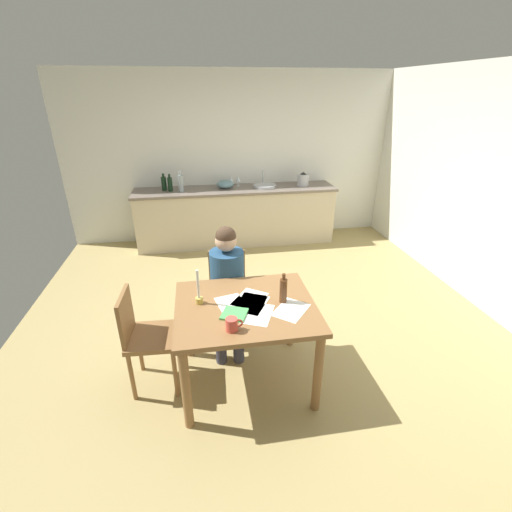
{
  "coord_description": "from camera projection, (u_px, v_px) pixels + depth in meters",
  "views": [
    {
      "loc": [
        -0.59,
        -3.25,
        2.3
      ],
      "look_at": [
        -0.08,
        -0.18,
        0.85
      ],
      "focal_mm": 25.03,
      "sensor_mm": 36.0,
      "label": 1
    }
  ],
  "objects": [
    {
      "name": "stovetop_kettle",
      "position": [
        303.0,
        179.0,
        5.7
      ],
      "size": [
        0.18,
        0.18,
        0.22
      ],
      "color": "#B7BABF",
      "rests_on": "kitchen_counter"
    },
    {
      "name": "bottle_vinegar",
      "position": [
        170.0,
        184.0,
        5.39
      ],
      "size": [
        0.07,
        0.07,
        0.26
      ],
      "color": "black",
      "rests_on": "kitchen_counter"
    },
    {
      "name": "coffee_mug",
      "position": [
        232.0,
        324.0,
        2.5
      ],
      "size": [
        0.12,
        0.09,
        0.1
      ],
      "color": "#D84C3F",
      "rests_on": "dining_table"
    },
    {
      "name": "ground_plane",
      "position": [
        260.0,
        319.0,
        3.97
      ],
      "size": [
        5.2,
        5.2,
        0.04
      ],
      "primitive_type": "cube",
      "color": "tan"
    },
    {
      "name": "sink_unit",
      "position": [
        265.0,
        186.0,
        5.65
      ],
      "size": [
        0.36,
        0.36,
        0.24
      ],
      "color": "#B2B7BC",
      "rests_on": "kitchen_counter"
    },
    {
      "name": "bottle_wine_red",
      "position": [
        181.0,
        183.0,
        5.34
      ],
      "size": [
        0.08,
        0.08,
        0.31
      ],
      "color": "#8C999E",
      "rests_on": "kitchen_counter"
    },
    {
      "name": "book_magazine",
      "position": [
        234.0,
        314.0,
        2.69
      ],
      "size": [
        0.24,
        0.23,
        0.02
      ],
      "primitive_type": "cube",
      "rotation": [
        0.0,
        0.0,
        -0.4
      ],
      "color": "#4CA957",
      "rests_on": "dining_table"
    },
    {
      "name": "chair_at_table",
      "position": [
        228.0,
        291.0,
        3.55
      ],
      "size": [
        0.43,
        0.43,
        0.87
      ],
      "color": "olive",
      "rests_on": "ground"
    },
    {
      "name": "paper_flyer",
      "position": [
        291.0,
        310.0,
        2.75
      ],
      "size": [
        0.35,
        0.36,
        0.0
      ],
      "primitive_type": "cube",
      "rotation": [
        0.0,
        0.0,
        -0.69
      ],
      "color": "white",
      "rests_on": "dining_table"
    },
    {
      "name": "chair_side_empty",
      "position": [
        145.0,
        335.0,
        2.88
      ],
      "size": [
        0.42,
        0.42,
        0.89
      ],
      "color": "olive",
      "rests_on": "ground"
    },
    {
      "name": "kitchen_counter",
      "position": [
        236.0,
        216.0,
        5.77
      ],
      "size": [
        3.15,
        0.64,
        0.9
      ],
      "color": "beige",
      "rests_on": "ground"
    },
    {
      "name": "paper_receipt",
      "position": [
        250.0,
        299.0,
        2.89
      ],
      "size": [
        0.34,
        0.36,
        0.0
      ],
      "primitive_type": "cube",
      "rotation": [
        0.0,
        0.0,
        -0.62
      ],
      "color": "white",
      "rests_on": "dining_table"
    },
    {
      "name": "wall_right",
      "position": [
        501.0,
        193.0,
        3.8
      ],
      "size": [
        0.12,
        5.2,
        2.6
      ],
      "primitive_type": "cube",
      "color": "silver",
      "rests_on": "ground"
    },
    {
      "name": "person_seated",
      "position": [
        227.0,
        281.0,
        3.33
      ],
      "size": [
        0.35,
        0.61,
        1.19
      ],
      "color": "navy",
      "rests_on": "ground"
    },
    {
      "name": "wine_bottle_on_table",
      "position": [
        283.0,
        290.0,
        2.81
      ],
      "size": [
        0.06,
        0.06,
        0.25
      ],
      "color": "#593319",
      "rests_on": "dining_table"
    },
    {
      "name": "mixing_bowl",
      "position": [
        225.0,
        184.0,
        5.58
      ],
      "size": [
        0.27,
        0.27,
        0.12
      ],
      "primitive_type": "ellipsoid",
      "color": "#668C99",
      "rests_on": "kitchen_counter"
    },
    {
      "name": "paper_notice",
      "position": [
        257.0,
        314.0,
        2.7
      ],
      "size": [
        0.31,
        0.35,
        0.0
      ],
      "primitive_type": "cube",
      "rotation": [
        0.0,
        0.0,
        -0.4
      ],
      "color": "white",
      "rests_on": "dining_table"
    },
    {
      "name": "candlestick",
      "position": [
        199.0,
        294.0,
        2.8
      ],
      "size": [
        0.06,
        0.06,
        0.29
      ],
      "color": "gold",
      "rests_on": "dining_table"
    },
    {
      "name": "paper_bill",
      "position": [
        251.0,
        303.0,
        2.83
      ],
      "size": [
        0.32,
        0.36,
        0.0
      ],
      "primitive_type": "cube",
      "rotation": [
        0.0,
        0.0,
        -0.46
      ],
      "color": "white",
      "rests_on": "dining_table"
    },
    {
      "name": "wall_back",
      "position": [
        232.0,
        158.0,
        5.74
      ],
      "size": [
        5.2,
        0.12,
        2.6
      ],
      "primitive_type": "cube",
      "color": "silver",
      "rests_on": "ground"
    },
    {
      "name": "paper_letter",
      "position": [
        252.0,
        304.0,
        2.83
      ],
      "size": [
        0.33,
        0.36,
        0.0
      ],
      "primitive_type": "cube",
      "rotation": [
        0.0,
        0.0,
        -0.53
      ],
      "color": "white",
      "rests_on": "dining_table"
    },
    {
      "name": "paper_envelope",
      "position": [
        232.0,
        305.0,
        2.82
      ],
      "size": [
        0.27,
        0.34,
        0.0
      ],
      "primitive_type": "cube",
      "rotation": [
        0.0,
        0.0,
        0.23
      ],
      "color": "white",
      "rests_on": "dining_table"
    },
    {
      "name": "wine_glass_by_kettle",
      "position": [
        231.0,
        179.0,
        5.66
      ],
      "size": [
        0.07,
        0.07,
        0.15
      ],
      "color": "silver",
      "rests_on": "kitchen_counter"
    },
    {
      "name": "dining_table",
      "position": [
        246.0,
        317.0,
        2.86
      ],
      "size": [
        1.1,
        0.93,
        0.76
      ],
      "color": "olive",
      "rests_on": "ground"
    },
    {
      "name": "bottle_oil",
      "position": [
        164.0,
        183.0,
        5.43
      ],
      "size": [
        0.08,
        0.08,
        0.26
      ],
      "color": "black",
      "rests_on": "kitchen_counter"
    },
    {
      "name": "wine_glass_near_sink",
      "position": [
        238.0,
        179.0,
        5.68
      ],
      "size": [
        0.07,
        0.07,
        0.15
      ],
      "color": "silver",
      "rests_on": "kitchen_counter"
    }
  ]
}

